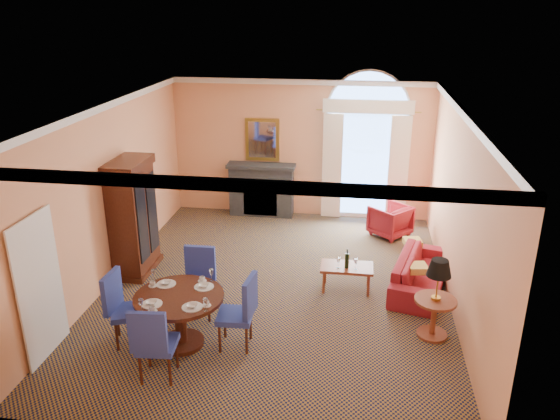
# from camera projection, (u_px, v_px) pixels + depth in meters

# --- Properties ---
(ground) EXTENTS (7.50, 7.50, 0.00)m
(ground) POSITION_uv_depth(u_px,v_px,m) (276.00, 287.00, 9.78)
(ground) COLOR #131A3E
(ground) RESTS_ON ground
(room_envelope) EXTENTS (6.04, 7.52, 3.45)m
(room_envelope) POSITION_uv_depth(u_px,v_px,m) (280.00, 142.00, 9.51)
(room_envelope) COLOR #FFAE79
(room_envelope) RESTS_ON ground
(armoire) EXTENTS (0.62, 1.10, 2.17)m
(armoire) POSITION_uv_depth(u_px,v_px,m) (133.00, 219.00, 10.06)
(armoire) COLOR #36160C
(armoire) RESTS_ON ground
(dining_table) EXTENTS (1.31, 1.31, 1.02)m
(dining_table) POSITION_uv_depth(u_px,v_px,m) (180.00, 309.00, 7.94)
(dining_table) COLOR #36160C
(dining_table) RESTS_ON ground
(dining_chair_north) EXTENTS (0.58, 0.58, 1.13)m
(dining_chair_north) POSITION_uv_depth(u_px,v_px,m) (199.00, 277.00, 8.79)
(dining_chair_north) COLOR #263797
(dining_chair_north) RESTS_ON ground
(dining_chair_south) EXTENTS (0.54, 0.56, 1.13)m
(dining_chair_south) POSITION_uv_depth(u_px,v_px,m) (153.00, 340.00, 7.13)
(dining_chair_south) COLOR #263797
(dining_chair_south) RESTS_ON ground
(dining_chair_east) EXTENTS (0.56, 0.54, 1.13)m
(dining_chair_east) POSITION_uv_depth(u_px,v_px,m) (242.00, 308.00, 7.89)
(dining_chair_east) COLOR #263797
(dining_chair_east) RESTS_ON ground
(dining_chair_west) EXTENTS (0.65, 0.65, 1.13)m
(dining_chair_west) POSITION_uv_depth(u_px,v_px,m) (121.00, 303.00, 8.01)
(dining_chair_west) COLOR #263797
(dining_chair_west) RESTS_ON ground
(sofa) EXTENTS (1.27, 2.17, 0.59)m
(sofa) POSITION_uv_depth(u_px,v_px,m) (421.00, 273.00, 9.68)
(sofa) COLOR maroon
(sofa) RESTS_ON ground
(armchair) EXTENTS (1.06, 1.05, 0.69)m
(armchair) POSITION_uv_depth(u_px,v_px,m) (390.00, 220.00, 11.88)
(armchair) COLOR maroon
(armchair) RESTS_ON ground
(coffee_table) EXTENTS (0.92, 0.52, 0.82)m
(coffee_table) POSITION_uv_depth(u_px,v_px,m) (347.00, 268.00, 9.55)
(coffee_table) COLOR brown
(coffee_table) RESTS_ON ground
(side_table) EXTENTS (0.63, 0.63, 1.25)m
(side_table) POSITION_uv_depth(u_px,v_px,m) (437.00, 289.00, 8.09)
(side_table) COLOR brown
(side_table) RESTS_ON ground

